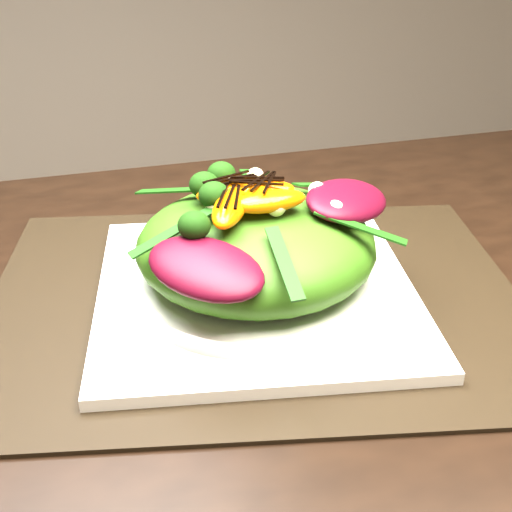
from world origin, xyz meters
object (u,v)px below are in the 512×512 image
object	(u,v)px
plate_base	(256,291)
orange_segment	(244,184)
lettuce_mound	(256,245)
placemat	(256,298)
salad_bowl	(256,278)

from	to	relation	value
plate_base	orange_segment	distance (m)	0.10
lettuce_mound	orange_segment	xyz separation A→B (m)	(-0.00, 0.03, 0.04)
placemat	plate_base	xyz separation A→B (m)	(0.00, 0.00, 0.01)
placemat	plate_base	bearing A→B (deg)	0.00
plate_base	salad_bowl	xyz separation A→B (m)	(0.00, -0.00, 0.01)
placemat	plate_base	world-z (taller)	plate_base
placemat	lettuce_mound	distance (m)	0.06
salad_bowl	orange_segment	size ratio (longest dim) A/B	3.44
salad_bowl	orange_segment	distance (m)	0.09
lettuce_mound	orange_segment	distance (m)	0.06
salad_bowl	orange_segment	world-z (taller)	orange_segment
plate_base	orange_segment	world-z (taller)	orange_segment
plate_base	salad_bowl	distance (m)	0.01
lettuce_mound	salad_bowl	bearing A→B (deg)	0.00
orange_segment	plate_base	bearing A→B (deg)	-88.17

